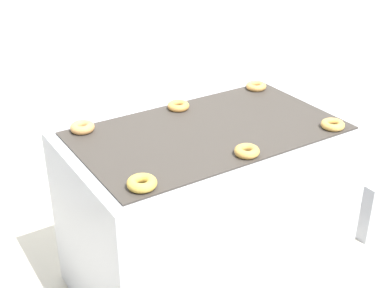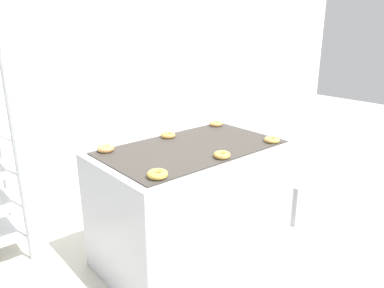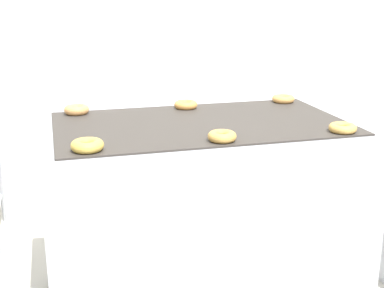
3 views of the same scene
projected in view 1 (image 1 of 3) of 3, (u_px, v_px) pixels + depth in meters
The scene contains 8 objects.
fryer_machine at pixel (207, 208), 2.81m from camera, with size 1.39×0.84×0.91m.
glaze_bin at pixel (366, 199), 3.37m from camera, with size 0.31×0.33×0.38m.
donut_near_left at pixel (142, 183), 2.12m from camera, with size 0.12×0.12×0.04m, color gold.
donut_near_center at pixel (247, 151), 2.36m from camera, with size 0.11×0.11×0.04m, color gold.
donut_near_right at pixel (333, 125), 2.61m from camera, with size 0.12×0.12×0.04m, color gold.
donut_far_left at pixel (82, 127), 2.58m from camera, with size 0.12×0.12×0.04m, color tan.
donut_far_center at pixel (178, 106), 2.82m from camera, with size 0.12×0.12×0.04m, color gold.
donut_far_right at pixel (256, 86), 3.08m from camera, with size 0.12×0.12×0.04m, color #D69A4E.
Camera 1 is at (-1.32, -1.27, 2.04)m, focal length 50.00 mm.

